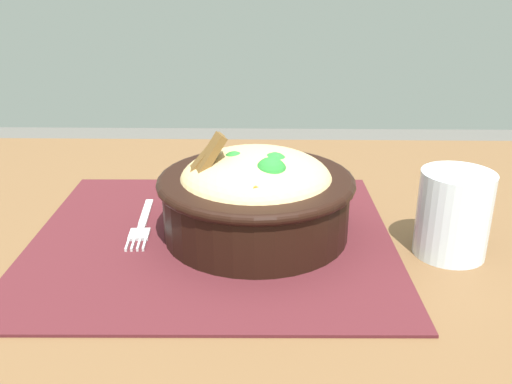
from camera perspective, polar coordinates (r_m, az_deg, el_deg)
name	(u,v)px	position (r m, az deg, el deg)	size (l,w,h in m)	color
table	(242,297)	(0.66, -1.41, -10.69)	(1.10, 0.77, 0.70)	brown
placemat	(212,238)	(0.62, -4.46, -4.71)	(0.39, 0.36, 0.00)	#47191E
bowl	(256,194)	(0.61, -0.01, -0.16)	(0.22, 0.22, 0.12)	black
fork	(142,226)	(0.66, -11.56, -3.38)	(0.02, 0.13, 0.00)	#B8B8B8
drinking_glass	(453,219)	(0.61, 19.43, -2.61)	(0.07, 0.07, 0.09)	silver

